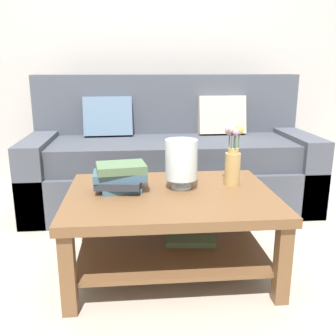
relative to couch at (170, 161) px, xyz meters
name	(u,v)px	position (x,y,z in m)	size (l,w,h in m)	color
ground_plane	(176,245)	(-0.04, -0.82, -0.36)	(10.00, 10.00, 0.00)	#ADA393
back_wall	(158,43)	(-0.04, 0.83, 0.99)	(6.40, 0.12, 2.70)	#BCB7B2
couch	(170,161)	(0.00, 0.00, 0.00)	(2.27, 0.90, 1.06)	#474C56
coffee_table	(171,214)	(-0.10, -1.11, -0.03)	(1.13, 0.84, 0.46)	brown
book_stack_main	(120,177)	(-0.38, -1.05, 0.18)	(0.30, 0.23, 0.15)	#3D6075
glass_hurricane_vase	(181,161)	(-0.04, -1.04, 0.26)	(0.18, 0.18, 0.28)	silver
flower_pitcher	(233,159)	(0.26, -1.00, 0.25)	(0.11, 0.10, 0.37)	tan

